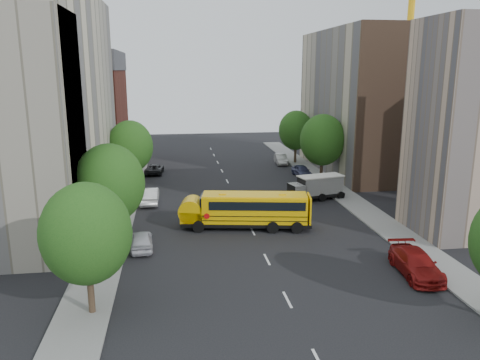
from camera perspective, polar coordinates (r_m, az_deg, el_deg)
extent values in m
plane|color=black|center=(40.92, 1.07, -5.34)|extent=(120.00, 120.00, 0.00)
cube|color=slate|center=(45.47, -14.47, -3.77)|extent=(3.00, 80.00, 0.12)
cube|color=slate|center=(48.56, 13.63, -2.63)|extent=(3.00, 80.00, 0.12)
cube|color=silver|center=(50.39, -0.76, -1.73)|extent=(0.15, 64.00, 0.01)
cube|color=beige|center=(45.89, -23.24, 8.40)|extent=(10.00, 26.00, 20.00)
cube|color=maroon|center=(67.61, -18.29, 7.05)|extent=(10.00, 15.00, 13.00)
cube|color=#B8AC8F|center=(36.02, -27.19, 4.54)|extent=(10.00, 7.00, 17.00)
cube|color=#B8AC8F|center=(63.26, 14.57, 9.18)|extent=(10.00, 22.00, 18.00)
cube|color=brown|center=(53.30, 19.13, 8.19)|extent=(10.10, 0.30, 18.00)
cylinder|color=yellow|center=(74.75, 19.90, 15.93)|extent=(1.00, 1.00, 35.00)
cylinder|color=#38281C|center=(27.35, -17.73, -12.76)|extent=(0.36, 0.36, 2.70)
ellipsoid|color=#124312|center=(26.11, -18.24, -6.22)|extent=(4.80, 4.80, 5.52)
cylinder|color=#38281C|center=(36.49, -15.26, -5.78)|extent=(0.36, 0.36, 2.88)
ellipsoid|color=#124312|center=(35.52, -15.60, -0.40)|extent=(5.12, 5.12, 5.89)
cylinder|color=#38281C|center=(53.75, -13.04, 0.41)|extent=(0.36, 0.36, 2.81)
ellipsoid|color=#124312|center=(53.12, -13.23, 4.02)|extent=(4.99, 4.99, 5.74)
cylinder|color=#38281C|center=(56.26, 9.87, 1.20)|extent=(0.36, 0.36, 2.95)
ellipsoid|color=#124312|center=(55.63, 10.02, 4.84)|extent=(5.25, 5.25, 6.04)
cylinder|color=#38281C|center=(67.57, 6.75, 3.23)|extent=(0.36, 0.36, 2.74)
ellipsoid|color=#124312|center=(67.07, 6.83, 6.04)|extent=(4.86, 4.86, 5.59)
cube|color=black|center=(39.67, 0.76, -5.14)|extent=(11.04, 4.26, 0.29)
cube|color=#EEB404|center=(39.29, 1.75, -3.41)|extent=(8.95, 3.85, 2.21)
cube|color=#EEB404|center=(39.80, -5.64, -4.27)|extent=(2.09, 2.48, 0.96)
cube|color=black|center=(39.35, -4.22, -2.69)|extent=(0.85, 2.26, 1.16)
cube|color=#EEB404|center=(38.98, 1.76, -1.83)|extent=(8.92, 3.66, 0.13)
cube|color=black|center=(39.16, 2.04, -2.74)|extent=(8.20, 3.78, 0.72)
cube|color=black|center=(39.52, 1.74, -4.48)|extent=(8.96, 3.91, 0.06)
cube|color=black|center=(39.40, 1.75, -3.95)|extent=(8.96, 3.91, 0.06)
cube|color=#EEB404|center=(39.55, 8.12, -3.43)|extent=(0.55, 2.40, 2.21)
cube|color=#EEB404|center=(39.03, -2.06, -1.66)|extent=(0.67, 0.67, 0.10)
cube|color=#EEB404|center=(39.03, 5.02, -1.71)|extent=(0.67, 0.67, 0.10)
cylinder|color=#EEB404|center=(39.66, -5.66, -3.60)|extent=(2.37, 2.53, 2.02)
cylinder|color=red|center=(38.32, -3.89, -4.40)|extent=(0.48, 0.12, 0.48)
cylinder|color=black|center=(38.78, -4.85, -5.70)|extent=(1.00, 0.45, 0.96)
cylinder|color=black|center=(41.05, -4.48, -4.61)|extent=(1.00, 0.45, 0.96)
cylinder|color=black|center=(38.58, 3.90, -5.79)|extent=(1.00, 0.45, 0.96)
cylinder|color=black|center=(40.86, 3.77, -4.68)|extent=(1.00, 0.45, 0.96)
cylinder|color=black|center=(38.70, 6.76, -5.79)|extent=(1.00, 0.45, 0.96)
cylinder|color=black|center=(40.98, 6.47, -4.69)|extent=(1.00, 0.45, 0.96)
cube|color=black|center=(48.99, 9.22, -1.77)|extent=(6.09, 3.16, 0.29)
cube|color=silver|center=(48.98, 9.75, -0.57)|extent=(4.75, 2.77, 1.74)
cube|color=silver|center=(47.80, 7.04, -1.18)|extent=(1.72, 2.09, 1.16)
cube|color=silver|center=(48.77, 9.79, 0.48)|extent=(4.96, 2.91, 0.12)
cylinder|color=black|center=(47.18, 7.55, -2.40)|extent=(0.85, 0.41, 0.81)
cylinder|color=black|center=(48.83, 6.48, -1.83)|extent=(0.85, 0.41, 0.81)
cylinder|color=black|center=(48.30, 9.98, -2.11)|extent=(0.85, 0.41, 0.81)
cylinder|color=black|center=(49.91, 8.85, -1.57)|extent=(0.85, 0.41, 0.81)
cylinder|color=black|center=(49.40, 12.11, -1.87)|extent=(0.85, 0.41, 0.81)
cylinder|color=black|center=(50.97, 10.93, -1.34)|extent=(0.85, 0.41, 0.81)
imported|color=silver|center=(35.87, -11.93, -7.19)|extent=(1.91, 4.17, 1.39)
imported|color=white|center=(47.72, -10.95, -1.85)|extent=(1.73, 4.88, 1.60)
imported|color=black|center=(61.23, -10.39, 1.35)|extent=(2.48, 4.74, 1.27)
imported|color=maroon|center=(32.95, 20.64, -9.49)|extent=(2.68, 5.60, 1.57)
imported|color=#323658|center=(59.24, 7.54, 1.13)|extent=(1.98, 4.25, 1.41)
imported|color=#A1A09B|center=(66.72, 5.01, 2.56)|extent=(1.80, 4.39, 1.42)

